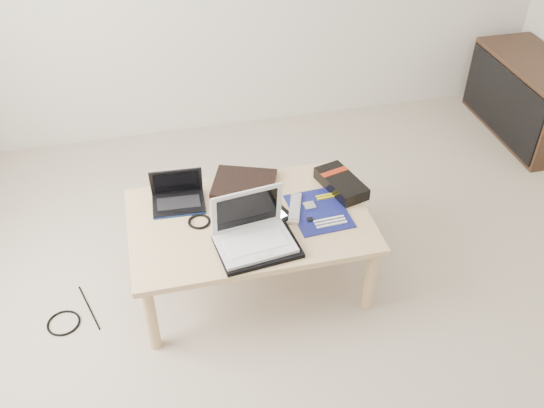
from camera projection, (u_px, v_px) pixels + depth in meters
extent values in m
plane|color=#B7A994|center=(337.00, 350.00, 2.69)|extent=(4.00, 4.00, 0.00)
cube|color=tan|center=(249.00, 221.00, 2.79)|extent=(1.10, 0.70, 0.03)
cylinder|color=tan|center=(151.00, 318.00, 2.60)|extent=(0.06, 0.06, 0.37)
cylinder|color=tan|center=(370.00, 279.00, 2.78)|extent=(0.06, 0.06, 0.37)
cylinder|color=tan|center=(141.00, 228.00, 3.05)|extent=(0.06, 0.06, 0.37)
cylinder|color=tan|center=(331.00, 200.00, 3.23)|extent=(0.06, 0.06, 0.37)
cube|color=#3C2918|center=(530.00, 98.00, 3.95)|extent=(0.40, 0.90, 0.50)
cube|color=black|center=(502.00, 102.00, 3.92)|extent=(0.02, 0.86, 0.44)
cube|color=black|center=(244.00, 184.00, 2.96)|extent=(0.37, 0.34, 0.03)
cube|color=black|center=(179.00, 204.00, 2.85)|extent=(0.25, 0.18, 0.02)
cube|color=black|center=(179.00, 203.00, 2.84)|extent=(0.20, 0.10, 0.00)
cube|color=black|center=(179.00, 211.00, 2.79)|extent=(0.05, 0.03, 0.00)
cube|color=black|center=(176.00, 181.00, 2.84)|extent=(0.25, 0.07, 0.16)
cube|color=black|center=(176.00, 182.00, 2.84)|extent=(0.21, 0.05, 0.13)
cube|color=#0B1B3F|center=(180.00, 216.00, 2.79)|extent=(0.24, 0.02, 0.01)
cube|color=black|center=(261.00, 216.00, 2.78)|extent=(0.29, 0.26, 0.01)
cube|color=silver|center=(261.00, 215.00, 2.78)|extent=(0.23, 0.20, 0.00)
cube|color=#B6B7BB|center=(295.00, 208.00, 2.82)|extent=(0.12, 0.22, 0.02)
cube|color=gray|center=(295.00, 207.00, 2.81)|extent=(0.09, 0.18, 0.00)
cube|color=black|center=(257.00, 247.00, 2.62)|extent=(0.37, 0.29, 0.02)
cube|color=silver|center=(255.00, 244.00, 2.60)|extent=(0.35, 0.26, 0.02)
cube|color=white|center=(256.00, 243.00, 2.60)|extent=(0.28, 0.16, 0.00)
cube|color=silver|center=(262.00, 255.00, 2.54)|extent=(0.07, 0.04, 0.00)
cube|color=silver|center=(247.00, 209.00, 2.60)|extent=(0.32, 0.07, 0.22)
cube|color=black|center=(247.00, 210.00, 2.60)|extent=(0.27, 0.06, 0.17)
cube|color=#0B0F4B|center=(319.00, 211.00, 2.81)|extent=(0.27, 0.33, 0.01)
cube|color=#B6B7BB|center=(310.00, 206.00, 2.83)|extent=(0.06, 0.06, 0.01)
cube|color=gold|center=(326.00, 195.00, 2.90)|extent=(0.10, 0.02, 0.01)
cube|color=gold|center=(328.00, 197.00, 2.88)|extent=(0.10, 0.02, 0.01)
cube|color=silver|center=(329.00, 219.00, 2.76)|extent=(0.15, 0.02, 0.01)
cube|color=silver|center=(330.00, 222.00, 2.75)|extent=(0.15, 0.02, 0.01)
cube|color=silver|center=(332.00, 225.00, 2.73)|extent=(0.15, 0.02, 0.01)
cube|color=black|center=(310.00, 219.00, 2.76)|extent=(0.03, 0.03, 0.01)
cube|color=black|center=(341.00, 183.00, 2.93)|extent=(0.21, 0.31, 0.06)
cube|color=maroon|center=(335.00, 172.00, 2.96)|extent=(0.15, 0.07, 0.00)
torus|color=black|center=(199.00, 222.00, 2.75)|extent=(0.11, 0.11, 0.01)
torus|color=black|center=(64.00, 323.00, 2.80)|extent=(0.17, 0.17, 0.01)
cylinder|color=black|center=(89.00, 307.00, 2.88)|extent=(0.10, 0.30, 0.01)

